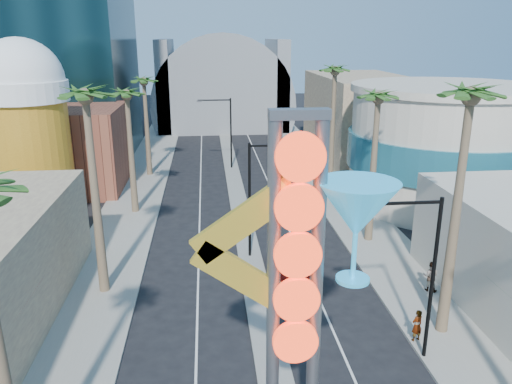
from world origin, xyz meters
name	(u,v)px	position (x,y,z in m)	size (l,w,h in m)	color
sidewalk_west	(137,194)	(-9.50, 35.00, 0.07)	(5.00, 100.00, 0.15)	gray
sidewalk_east	(332,188)	(9.50, 35.00, 0.07)	(5.00, 100.00, 0.15)	gray
median	(235,183)	(0.00, 38.00, 0.07)	(1.60, 84.00, 0.15)	gray
brick_filler_west	(71,149)	(-16.00, 38.00, 4.00)	(10.00, 10.00, 8.00)	brown
filler_east	(360,117)	(16.00, 48.00, 5.00)	(10.00, 20.00, 10.00)	#8B6E5A
beer_mug	(27,124)	(-17.00, 30.00, 7.84)	(7.00, 7.00, 14.50)	#B36F17
turquoise_building	(443,146)	(18.00, 30.00, 5.25)	(16.60, 16.60, 10.60)	beige
canopy	(222,100)	(0.00, 72.00, 4.31)	(22.00, 16.00, 22.00)	slate
neon_sign	(321,272)	(0.82, 2.96, 7.31)	(6.53, 2.60, 12.55)	gray
streetlight_0	(258,189)	(0.55, 20.00, 4.88)	(3.79, 0.25, 8.00)	black
streetlight_1	(226,126)	(-0.55, 44.00, 4.88)	(3.79, 0.25, 8.00)	black
streetlight_2	(424,266)	(6.72, 8.00, 4.83)	(3.45, 0.25, 8.00)	black
palm_1	(86,109)	(-9.00, 16.00, 10.82)	(2.40, 2.40, 12.70)	brown
palm_2	(127,102)	(-9.00, 30.00, 9.48)	(2.40, 2.40, 11.20)	brown
palm_3	(144,87)	(-9.00, 42.00, 9.48)	(2.40, 2.40, 11.20)	brown
palm_5	(469,113)	(9.00, 10.00, 11.27)	(2.40, 2.40, 13.20)	brown
palm_6	(378,106)	(9.00, 22.00, 9.93)	(2.40, 2.40, 11.70)	brown
palm_7	(335,79)	(9.00, 34.00, 10.82)	(2.40, 2.40, 12.70)	brown
red_pickup	(293,264)	(2.44, 16.88, 0.84)	(2.78, 6.04, 1.68)	#AB130D
pedestrian_a	(417,325)	(7.30, 9.22, 0.99)	(0.61, 0.40, 1.67)	gray
pedestrian_b	(430,276)	(10.14, 14.02, 1.08)	(0.90, 0.70, 1.85)	gray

